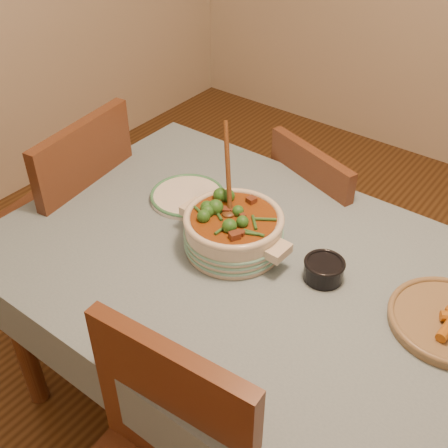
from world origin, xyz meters
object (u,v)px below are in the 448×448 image
(white_plate, at_px, (188,196))
(stew_casserole, at_px, (233,228))
(dining_table, at_px, (264,293))
(condiment_bowl, at_px, (324,269))
(chair_far, at_px, (323,225))
(chair_left, at_px, (72,216))

(white_plate, bearing_deg, stew_casserole, -22.29)
(dining_table, xyz_separation_m, stew_casserole, (-0.14, 0.03, 0.17))
(dining_table, bearing_deg, stew_casserole, 169.27)
(stew_casserole, distance_m, condiment_bowl, 0.29)
(chair_far, xyz_separation_m, chair_left, (-0.77, -0.62, 0.06))
(stew_casserole, distance_m, chair_left, 0.80)
(dining_table, bearing_deg, chair_left, -179.22)
(white_plate, xyz_separation_m, condiment_bowl, (0.57, -0.07, 0.02))
(stew_casserole, bearing_deg, condiment_bowl, 9.56)
(stew_casserole, xyz_separation_m, white_plate, (-0.28, 0.12, -0.06))
(white_plate, height_order, chair_left, chair_left)
(condiment_bowl, xyz_separation_m, chair_left, (-1.04, -0.09, -0.23))
(dining_table, distance_m, stew_casserole, 0.22)
(dining_table, bearing_deg, chair_far, 100.92)
(dining_table, xyz_separation_m, white_plate, (-0.42, 0.14, 0.10))
(stew_casserole, relative_size, white_plate, 1.14)
(white_plate, height_order, chair_far, chair_far)
(dining_table, xyz_separation_m, chair_left, (-0.89, -0.01, -0.10))
(chair_far, bearing_deg, chair_left, 57.54)
(stew_casserole, relative_size, condiment_bowl, 3.19)
(condiment_bowl, distance_m, chair_left, 1.07)
(dining_table, distance_m, chair_far, 0.64)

